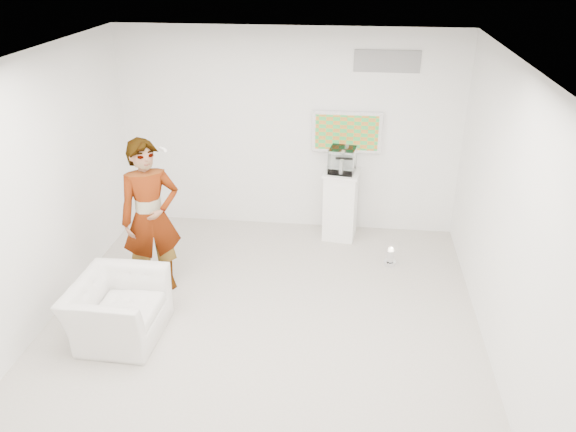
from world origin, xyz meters
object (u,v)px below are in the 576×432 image
object	(u,v)px
person	(151,218)
pedestal	(340,205)
armchair	(118,309)
floor_uplight	(390,257)
tv	(347,132)

from	to	relation	value
person	pedestal	distance (m)	2.86
armchair	floor_uplight	world-z (taller)	armchair
pedestal	floor_uplight	xyz separation A→B (m)	(0.72, -0.77, -0.39)
tv	armchair	distance (m)	3.99
tv	floor_uplight	xyz separation A→B (m)	(0.68, -1.05, -1.42)
person	armchair	distance (m)	1.19
tv	person	size ratio (longest dim) A/B	0.50
tv	pedestal	size ratio (longest dim) A/B	0.96
floor_uplight	pedestal	bearing A→B (deg)	133.07
armchair	tv	bearing A→B (deg)	-37.75
pedestal	armchair	bearing A→B (deg)	-131.63
armchair	pedestal	bearing A→B (deg)	-40.09
tv	person	world-z (taller)	person
armchair	pedestal	world-z (taller)	pedestal
pedestal	floor_uplight	size ratio (longest dim) A/B	4.08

